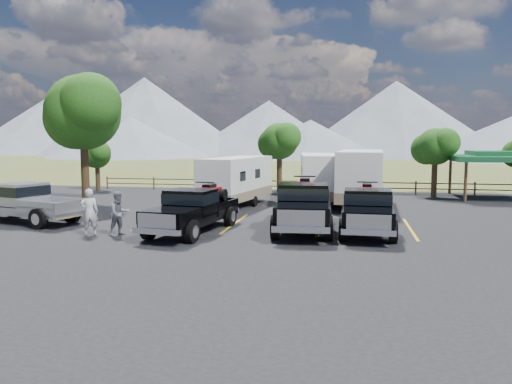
% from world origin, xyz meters
% --- Properties ---
extents(ground, '(320.00, 320.00, 0.00)m').
position_xyz_m(ground, '(0.00, 0.00, 0.00)').
color(ground, '#535B26').
rests_on(ground, ground).
extents(asphalt_lot, '(44.00, 34.00, 0.04)m').
position_xyz_m(asphalt_lot, '(0.00, 3.00, 0.02)').
color(asphalt_lot, black).
rests_on(asphalt_lot, ground).
extents(stall_lines, '(12.12, 5.50, 0.01)m').
position_xyz_m(stall_lines, '(0.00, 4.00, 0.04)').
color(stall_lines, gold).
rests_on(stall_lines, asphalt_lot).
extents(tree_big_nw, '(5.54, 5.18, 7.84)m').
position_xyz_m(tree_big_nw, '(-12.55, 9.03, 5.60)').
color(tree_big_nw, black).
rests_on(tree_big_nw, ground).
extents(tree_ne_a, '(3.11, 2.92, 4.76)m').
position_xyz_m(tree_ne_a, '(8.97, 17.01, 3.48)').
color(tree_ne_a, black).
rests_on(tree_ne_a, ground).
extents(tree_north, '(3.46, 3.24, 5.25)m').
position_xyz_m(tree_north, '(-2.03, 19.02, 3.83)').
color(tree_north, black).
rests_on(tree_north, ground).
extents(tree_nw_small, '(2.59, 2.43, 3.85)m').
position_xyz_m(tree_nw_small, '(-16.02, 17.01, 2.78)').
color(tree_nw_small, black).
rests_on(tree_nw_small, ground).
extents(rail_fence, '(36.12, 0.12, 1.00)m').
position_xyz_m(rail_fence, '(2.00, 18.50, 0.61)').
color(rail_fence, brown).
rests_on(rail_fence, ground).
extents(pavilion, '(6.20, 6.20, 3.22)m').
position_xyz_m(pavilion, '(13.00, 17.00, 2.79)').
color(pavilion, brown).
rests_on(pavilion, ground).
extents(mountain_range, '(209.00, 71.00, 20.00)m').
position_xyz_m(mountain_range, '(-7.63, 105.98, 7.87)').
color(mountain_range, slate).
rests_on(mountain_range, ground).
extents(rig_left, '(2.85, 6.41, 2.07)m').
position_xyz_m(rig_left, '(-3.26, 1.55, 1.04)').
color(rig_left, black).
rests_on(rig_left, asphalt_lot).
extents(rig_center, '(2.76, 6.99, 2.29)m').
position_xyz_m(rig_center, '(1.34, 2.97, 1.14)').
color(rig_center, black).
rests_on(rig_center, asphalt_lot).
extents(rig_right, '(2.28, 6.27, 2.08)m').
position_xyz_m(rig_right, '(4.07, 2.86, 1.04)').
color(rig_right, black).
rests_on(rig_right, asphalt_lot).
extents(trailer_left, '(3.29, 8.39, 2.90)m').
position_xyz_m(trailer_left, '(-3.27, 9.91, 1.56)').
color(trailer_left, silver).
rests_on(trailer_left, asphalt_lot).
extents(trailer_center, '(3.04, 8.80, 3.04)m').
position_xyz_m(trailer_center, '(1.48, 12.24, 1.63)').
color(trailer_center, silver).
rests_on(trailer_center, asphalt_lot).
extents(trailer_right, '(2.83, 9.51, 3.30)m').
position_xyz_m(trailer_right, '(3.93, 11.12, 1.77)').
color(trailer_right, silver).
rests_on(trailer_right, asphalt_lot).
extents(pickup_silver, '(6.64, 3.59, 1.90)m').
position_xyz_m(pickup_silver, '(-11.90, 2.34, 1.03)').
color(pickup_silver, '#919399').
rests_on(pickup_silver, asphalt_lot).
extents(person_a, '(0.84, 0.73, 1.94)m').
position_xyz_m(person_a, '(-7.28, 0.07, 1.01)').
color(person_a, beige).
rests_on(person_a, asphalt_lot).
extents(person_b, '(1.10, 1.13, 1.84)m').
position_xyz_m(person_b, '(-6.03, 0.23, 0.96)').
color(person_b, slate).
rests_on(person_b, asphalt_lot).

